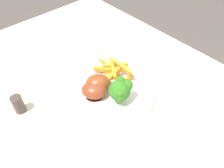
{
  "coord_description": "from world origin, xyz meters",
  "views": [
    {
      "loc": [
        0.3,
        -0.29,
        1.24
      ],
      "look_at": [
        -0.04,
        0.02,
        0.78
      ],
      "focal_mm": 36.47,
      "sensor_mm": 36.0,
      "label": 1
    }
  ],
  "objects": [
    {
      "name": "chicken_drumstick_near",
      "position": [
        -0.06,
        -0.01,
        0.78
      ],
      "size": [
        0.09,
        0.12,
        0.05
      ],
      "color": "#5D2410",
      "rests_on": "dinner_plate"
    },
    {
      "name": "dining_table",
      "position": [
        0.0,
        0.0,
        0.64
      ],
      "size": [
        1.17,
        0.75,
        0.74
      ],
      "color": "silver",
      "rests_on": "ground_plane"
    },
    {
      "name": "dinner_plate",
      "position": [
        -0.04,
        0.02,
        0.75
      ],
      "size": [
        0.26,
        0.26,
        0.01
      ],
      "primitive_type": "cylinder",
      "color": "white",
      "rests_on": "dining_table"
    },
    {
      "name": "broccoli_floret_front",
      "position": [
        0.01,
        0.0,
        0.8
      ],
      "size": [
        0.06,
        0.06,
        0.07
      ],
      "color": "#87BB5E",
      "rests_on": "dinner_plate"
    },
    {
      "name": "pepper_shaker",
      "position": [
        -0.15,
        -0.22,
        0.77
      ],
      "size": [
        0.03,
        0.03,
        0.05
      ],
      "primitive_type": "cylinder",
      "color": "#423833",
      "rests_on": "dining_table"
    },
    {
      "name": "fork",
      "position": [
        -0.39,
        -0.16,
        0.75
      ],
      "size": [
        0.14,
        0.14,
        0.0
      ],
      "primitive_type": "cube",
      "rotation": [
        0.0,
        0.0,
        0.79
      ],
      "color": "silver",
      "rests_on": "dining_table"
    },
    {
      "name": "carrot_fries_pile",
      "position": [
        -0.07,
        0.05,
        0.78
      ],
      "size": [
        0.12,
        0.14,
        0.04
      ],
      "color": "orange",
      "rests_on": "dinner_plate"
    },
    {
      "name": "chicken_drumstick_far",
      "position": [
        -0.05,
        -0.04,
        0.78
      ],
      "size": [
        0.11,
        0.1,
        0.04
      ],
      "color": "#592012",
      "rests_on": "dinner_plate"
    }
  ]
}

